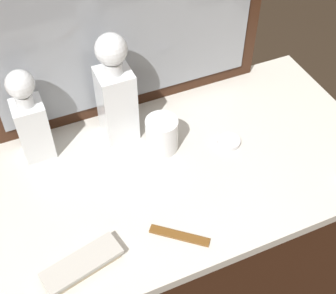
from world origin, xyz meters
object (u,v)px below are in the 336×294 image
crystal_tumbler_front (162,136)px  tortoiseshell_comb (179,236)px  crystal_decanter_far_left (31,123)px  crystal_decanter_right (116,98)px  porcelain_dish (229,142)px  silver_brush_rear (82,265)px

crystal_tumbler_front → tortoiseshell_comb: bearing=-104.9°
crystal_decanter_far_left → crystal_decanter_right: crystal_decanter_right is taller
crystal_decanter_right → tortoiseshell_comb: crystal_decanter_right is taller
crystal_decanter_right → porcelain_dish: size_ratio=5.04×
crystal_decanter_right → silver_brush_rear: (-0.20, -0.35, -0.11)m
porcelain_dish → crystal_decanter_far_left: bearing=160.0°
crystal_decanter_far_left → crystal_decanter_right: bearing=-4.3°
crystal_decanter_right → tortoiseshell_comb: (0.01, -0.36, -0.12)m
porcelain_dish → crystal_tumbler_front: bearing=161.2°
porcelain_dish → tortoiseshell_comb: 0.31m
crystal_decanter_far_left → tortoiseshell_comb: bearing=-59.1°
silver_brush_rear → porcelain_dish: bearing=23.3°
tortoiseshell_comb → silver_brush_rear: bearing=177.0°
crystal_decanter_far_left → porcelain_dish: 0.50m
crystal_decanter_far_left → silver_brush_rear: bearing=-88.8°
crystal_decanter_far_left → porcelain_dish: bearing=-20.0°
porcelain_dish → tortoiseshell_comb: bearing=-138.8°
silver_brush_rear → tortoiseshell_comb: silver_brush_rear is taller
crystal_decanter_right → crystal_tumbler_front: crystal_decanter_right is taller
crystal_decanter_far_left → silver_brush_rear: crystal_decanter_far_left is taller
crystal_tumbler_front → silver_brush_rear: (-0.29, -0.25, -0.03)m
crystal_decanter_far_left → crystal_tumbler_front: crystal_decanter_far_left is taller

